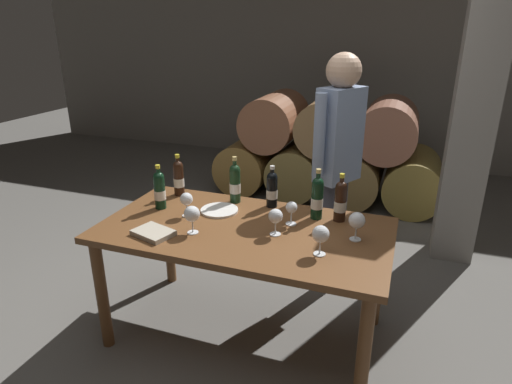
{
  "coord_description": "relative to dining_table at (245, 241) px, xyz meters",
  "views": [
    {
      "loc": [
        0.85,
        -2.17,
        1.88
      ],
      "look_at": [
        0.0,
        0.2,
        0.91
      ],
      "focal_mm": 30.71,
      "sensor_mm": 36.0,
      "label": 1
    }
  ],
  "objects": [
    {
      "name": "sommelier_presenting",
      "position": [
        0.4,
        0.75,
        0.37
      ],
      "size": [
        0.31,
        0.45,
        1.72
      ],
      "color": "#383842",
      "rests_on": "ground_plane"
    },
    {
      "name": "wine_bottle_5",
      "position": [
        0.51,
        0.29,
        0.22
      ],
      "size": [
        0.07,
        0.07,
        0.3
      ],
      "color": "black",
      "rests_on": "dining_table"
    },
    {
      "name": "wine_glass_1",
      "position": [
        0.2,
        -0.03,
        0.2
      ],
      "size": [
        0.08,
        0.08,
        0.16
      ],
      "color": "white",
      "rests_on": "dining_table"
    },
    {
      "name": "wine_bottle_3",
      "position": [
        0.05,
        0.36,
        0.21
      ],
      "size": [
        0.07,
        0.07,
        0.28
      ],
      "color": "black",
      "rests_on": "dining_table"
    },
    {
      "name": "wine_bottle_1",
      "position": [
        -0.62,
        0.34,
        0.22
      ],
      "size": [
        0.07,
        0.07,
        0.29
      ],
      "color": "black",
      "rests_on": "dining_table"
    },
    {
      "name": "wine_bottle_2",
      "position": [
        -0.2,
        0.35,
        0.23
      ],
      "size": [
        0.07,
        0.07,
        0.32
      ],
      "color": "#19381E",
      "rests_on": "dining_table"
    },
    {
      "name": "wine_glass_3",
      "position": [
        0.25,
        0.13,
        0.19
      ],
      "size": [
        0.07,
        0.07,
        0.15
      ],
      "color": "white",
      "rests_on": "dining_table"
    },
    {
      "name": "cellar_back_wall",
      "position": [
        0.0,
        4.2,
        0.73
      ],
      "size": [
        10.0,
        0.24,
        2.8
      ],
      "primitive_type": "cube",
      "color": "gray",
      "rests_on": "ground_plane"
    },
    {
      "name": "serving_plate",
      "position": [
        -0.24,
        0.17,
        0.1
      ],
      "size": [
        0.24,
        0.24,
        0.01
      ],
      "primitive_type": "cylinder",
      "color": "white",
      "rests_on": "dining_table"
    },
    {
      "name": "wine_glass_5",
      "position": [
        0.48,
        -0.17,
        0.21
      ],
      "size": [
        0.09,
        0.09,
        0.16
      ],
      "color": "white",
      "rests_on": "dining_table"
    },
    {
      "name": "tasting_notebook",
      "position": [
        -0.45,
        -0.27,
        0.11
      ],
      "size": [
        0.26,
        0.22,
        0.03
      ],
      "primitive_type": "cube",
      "rotation": [
        0.0,
        0.0,
        -0.29
      ],
      "color": "#B2A893",
      "rests_on": "dining_table"
    },
    {
      "name": "wine_bottle_4",
      "position": [
        -0.62,
        0.09,
        0.22
      ],
      "size": [
        0.07,
        0.07,
        0.29
      ],
      "color": "black",
      "rests_on": "dining_table"
    },
    {
      "name": "wine_glass_4",
      "position": [
        -0.25,
        -0.17,
        0.21
      ],
      "size": [
        0.09,
        0.09,
        0.16
      ],
      "color": "white",
      "rests_on": "dining_table"
    },
    {
      "name": "wine_bottle_0",
      "position": [
        0.37,
        0.27,
        0.23
      ],
      "size": [
        0.07,
        0.07,
        0.32
      ],
      "color": "black",
      "rests_on": "dining_table"
    },
    {
      "name": "dining_table",
      "position": [
        0.0,
        0.0,
        0.0
      ],
      "size": [
        1.7,
        0.9,
        0.76
      ],
      "color": "brown",
      "rests_on": "ground_plane"
    },
    {
      "name": "barrel_stack",
      "position": [
        -0.0,
        2.6,
        -0.13
      ],
      "size": [
        2.49,
        0.9,
        1.15
      ],
      "color": "olive",
      "rests_on": "ground_plane"
    },
    {
      "name": "stone_pillar",
      "position": [
        1.3,
        1.6,
        0.63
      ],
      "size": [
        0.32,
        0.32,
        2.6
      ],
      "primitive_type": "cube",
      "color": "gray",
      "rests_on": "ground_plane"
    },
    {
      "name": "ground_plane",
      "position": [
        0.0,
        0.0,
        -0.67
      ],
      "size": [
        14.0,
        14.0,
        0.0
      ],
      "primitive_type": "plane",
      "color": "#66635E"
    },
    {
      "name": "wine_glass_2",
      "position": [
        -0.39,
        0.03,
        0.2
      ],
      "size": [
        0.08,
        0.08,
        0.15
      ],
      "color": "white",
      "rests_on": "dining_table"
    },
    {
      "name": "wine_glass_0",
      "position": [
        0.64,
        0.06,
        0.21
      ],
      "size": [
        0.09,
        0.09,
        0.16
      ],
      "color": "white",
      "rests_on": "dining_table"
    }
  ]
}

